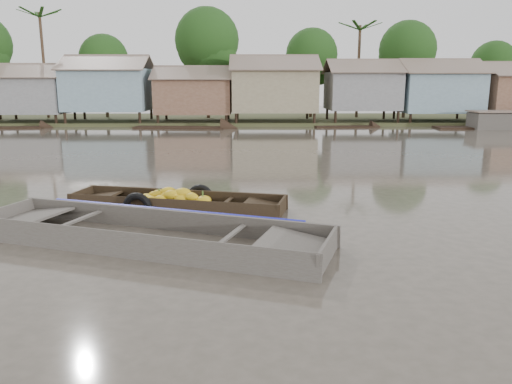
{
  "coord_description": "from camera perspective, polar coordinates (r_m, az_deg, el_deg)",
  "views": [
    {
      "loc": [
        0.48,
        -10.71,
        3.37
      ],
      "look_at": [
        0.65,
        0.8,
        0.8
      ],
      "focal_mm": 35.0,
      "sensor_mm": 36.0,
      "label": 1
    }
  ],
  "objects": [
    {
      "name": "viewer_boat",
      "position": [
        10.9,
        -12.02,
        -5.33
      ],
      "size": [
        8.07,
        4.55,
        0.63
      ],
      "rotation": [
        0.0,
        0.0,
        -0.34
      ],
      "color": "#47423C",
      "rests_on": "ground"
    },
    {
      "name": "banana_boat",
      "position": [
        13.56,
        -9.4,
        -1.26
      ],
      "size": [
        5.96,
        2.7,
        0.84
      ],
      "rotation": [
        0.0,
        0.0,
        -0.23
      ],
      "color": "black",
      "rests_on": "ground"
    },
    {
      "name": "ground",
      "position": [
        11.23,
        -3.27,
        -4.89
      ],
      "size": [
        120.0,
        120.0,
        0.0
      ],
      "primitive_type": "plane",
      "color": "#464036",
      "rests_on": "ground"
    },
    {
      "name": "distant_boats",
      "position": [
        37.43,
        19.29,
        7.05
      ],
      "size": [
        45.27,
        13.91,
        1.38
      ],
      "color": "black",
      "rests_on": "ground"
    },
    {
      "name": "riverbank",
      "position": [
        42.65,
        2.62,
        12.16
      ],
      "size": [
        120.0,
        12.47,
        10.22
      ],
      "color": "#384723",
      "rests_on": "ground"
    }
  ]
}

